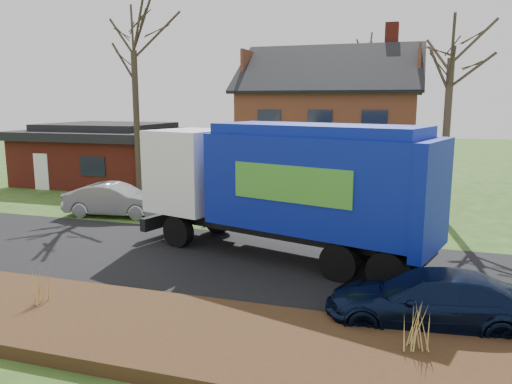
% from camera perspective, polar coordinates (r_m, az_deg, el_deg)
% --- Properties ---
extents(ground, '(120.00, 120.00, 0.00)m').
position_cam_1_polar(ground, '(16.44, -6.44, -7.63)').
color(ground, '#254717').
rests_on(ground, ground).
extents(road, '(80.00, 7.00, 0.02)m').
position_cam_1_polar(road, '(16.43, -6.44, -7.60)').
color(road, black).
rests_on(road, ground).
extents(mulch_verge, '(80.00, 3.50, 0.30)m').
position_cam_1_polar(mulch_verge, '(12.06, -16.97, -14.11)').
color(mulch_verge, black).
rests_on(mulch_verge, ground).
extents(main_house, '(12.95, 8.95, 9.26)m').
position_cam_1_polar(main_house, '(28.63, 7.63, 8.18)').
color(main_house, beige).
rests_on(main_house, ground).
extents(ranch_house, '(9.80, 8.20, 3.70)m').
position_cam_1_polar(ranch_house, '(33.06, -16.53, 4.27)').
color(ranch_house, maroon).
rests_on(ranch_house, ground).
extents(garbage_truck, '(10.53, 5.48, 4.36)m').
position_cam_1_polar(garbage_truck, '(16.06, 3.53, 1.22)').
color(garbage_truck, black).
rests_on(garbage_truck, ground).
extents(silver_sedan, '(4.60, 2.12, 1.46)m').
position_cam_1_polar(silver_sedan, '(23.07, -15.79, -0.86)').
color(silver_sedan, '#93959A').
rests_on(silver_sedan, ground).
extents(navy_wagon, '(4.78, 2.38, 1.33)m').
position_cam_1_polar(navy_wagon, '(12.02, 19.16, -11.64)').
color(navy_wagon, black).
rests_on(navy_wagon, ground).
extents(tree_front_west, '(3.56, 3.56, 10.58)m').
position_cam_1_polar(tree_front_west, '(27.22, -13.92, 17.77)').
color(tree_front_west, '#382E21').
rests_on(tree_front_west, ground).
extents(tree_front_east, '(3.51, 3.51, 9.75)m').
position_cam_1_polar(tree_front_east, '(23.10, 21.61, 16.79)').
color(tree_front_east, '#433628').
rests_on(tree_front_east, ground).
extents(tree_back, '(3.34, 3.34, 10.58)m').
position_cam_1_polar(tree_back, '(35.84, 12.74, 16.11)').
color(tree_back, '#3A3223').
rests_on(tree_back, ground).
extents(grass_clump_mid, '(0.31, 0.25, 0.86)m').
position_cam_1_polar(grass_clump_mid, '(13.09, -23.44, -9.83)').
color(grass_clump_mid, tan).
rests_on(grass_clump_mid, mulch_verge).
extents(grass_clump_east, '(0.38, 0.31, 0.94)m').
position_cam_1_polar(grass_clump_east, '(10.38, 17.99, -14.54)').
color(grass_clump_east, tan).
rests_on(grass_clump_east, mulch_verge).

